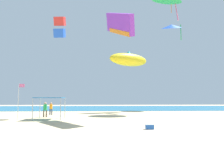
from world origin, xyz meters
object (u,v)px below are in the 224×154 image
(kite_box_red, at_px, (60,27))
(person_near_tent, at_px, (45,108))
(banner_flag, at_px, (19,98))
(kite_delta_blue, at_px, (172,26))
(cooler_box, at_px, (150,127))
(kite_parafoil_purple, at_px, (119,24))
(kite_inflatable_yellow, at_px, (129,60))
(canopy_tent, at_px, (50,99))
(person_central, at_px, (51,107))

(kite_box_red, bearing_deg, person_near_tent, -2.96)
(banner_flag, xyz_separation_m, kite_delta_blue, (21.61, 17.92, 13.40))
(person_near_tent, relative_size, kite_box_red, 0.63)
(cooler_box, height_order, kite_delta_blue, kite_delta_blue)
(kite_parafoil_purple, relative_size, kite_inflatable_yellow, 0.93)
(canopy_tent, distance_m, person_central, 6.53)
(kite_parafoil_purple, relative_size, kite_delta_blue, 1.35)
(canopy_tent, height_order, kite_delta_blue, kite_delta_blue)
(cooler_box, relative_size, kite_inflatable_yellow, 0.08)
(cooler_box, bearing_deg, canopy_tent, 136.86)
(canopy_tent, relative_size, kite_delta_blue, 0.58)
(kite_delta_blue, bearing_deg, kite_parafoil_purple, 75.50)
(person_central, height_order, kite_parafoil_purple, kite_parafoil_purple)
(person_near_tent, xyz_separation_m, banner_flag, (-2.09, -2.41, 1.17))
(banner_flag, bearing_deg, kite_inflatable_yellow, 43.13)
(canopy_tent, distance_m, banner_flag, 3.16)
(cooler_box, bearing_deg, kite_parafoil_purple, 103.29)
(canopy_tent, height_order, person_near_tent, canopy_tent)
(person_central, bearing_deg, kite_delta_blue, -123.39)
(canopy_tent, bearing_deg, kite_parafoil_purple, -11.40)
(canopy_tent, distance_m, kite_parafoil_purple, 10.28)
(kite_box_red, bearing_deg, kite_delta_blue, -133.82)
(person_central, bearing_deg, banner_flag, 97.54)
(canopy_tent, xyz_separation_m, kite_box_red, (0.41, 2.44, 8.19))
(kite_inflatable_yellow, xyz_separation_m, kite_box_red, (-9.17, -9.72, 2.09))
(person_central, distance_m, banner_flag, 6.52)
(kite_inflatable_yellow, distance_m, kite_box_red, 13.52)
(person_near_tent, bearing_deg, canopy_tent, -95.32)
(cooler_box, bearing_deg, person_central, 124.09)
(person_near_tent, relative_size, kite_inflatable_yellow, 0.24)
(person_near_tent, relative_size, kite_delta_blue, 0.35)
(kite_delta_blue, bearing_deg, canopy_tent, 60.51)
(kite_parafoil_purple, distance_m, kite_delta_blue, 23.48)
(person_near_tent, relative_size, kite_parafoil_purple, 0.26)
(banner_flag, xyz_separation_m, kite_parafoil_purple, (10.10, -1.64, 7.36))
(canopy_tent, height_order, kite_inflatable_yellow, kite_inflatable_yellow)
(kite_parafoil_purple, distance_m, kite_inflatable_yellow, 13.88)
(person_central, bearing_deg, kite_box_red, 137.68)
(kite_parafoil_purple, bearing_deg, cooler_box, -4.84)
(person_central, xyz_separation_m, cooler_box, (9.67, -14.28, -0.76))
(kite_inflatable_yellow, height_order, kite_box_red, kite_box_red)
(cooler_box, bearing_deg, kite_box_red, 127.87)
(cooler_box, relative_size, kite_box_red, 0.21)
(person_near_tent, height_order, kite_inflatable_yellow, kite_inflatable_yellow)
(canopy_tent, bearing_deg, cooler_box, -43.14)
(person_near_tent, relative_size, banner_flag, 0.47)
(cooler_box, bearing_deg, kite_delta_blue, 69.12)
(kite_box_red, bearing_deg, kite_inflatable_yellow, -128.20)
(banner_flag, distance_m, cooler_box, 14.38)
(person_near_tent, relative_size, person_central, 1.06)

